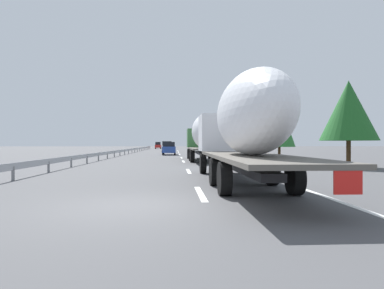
# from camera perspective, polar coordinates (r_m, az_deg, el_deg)

# --- Properties ---
(ground_plane) EXTENTS (260.00, 260.00, 0.00)m
(ground_plane) POSITION_cam_1_polar(r_m,az_deg,el_deg) (48.60, -4.26, -1.69)
(ground_plane) COLOR #4C4C4F
(lane_stripe_0) EXTENTS (3.20, 0.20, 0.01)m
(lane_stripe_0) POSITION_cam_1_polar(r_m,az_deg,el_deg) (10.72, 1.46, -8.37)
(lane_stripe_0) COLOR white
(lane_stripe_0) RESTS_ON ground_plane
(lane_stripe_1) EXTENTS (3.20, 0.20, 0.01)m
(lane_stripe_1) POSITION_cam_1_polar(r_m,az_deg,el_deg) (19.17, -0.59, -4.58)
(lane_stripe_1) COLOR white
(lane_stripe_1) RESTS_ON ground_plane
(lane_stripe_2) EXTENTS (3.20, 0.20, 0.01)m
(lane_stripe_2) POSITION_cam_1_polar(r_m,az_deg,el_deg) (29.33, -1.47, -2.92)
(lane_stripe_2) COLOR white
(lane_stripe_2) RESTS_ON ground_plane
(lane_stripe_3) EXTENTS (3.20, 0.20, 0.01)m
(lane_stripe_3) POSITION_cam_1_polar(r_m,az_deg,el_deg) (36.85, -1.81, -2.28)
(lane_stripe_3) COLOR white
(lane_stripe_3) RESTS_ON ground_plane
(lane_stripe_4) EXTENTS (3.20, 0.20, 0.01)m
(lane_stripe_4) POSITION_cam_1_polar(r_m,az_deg,el_deg) (48.89, -2.14, -1.67)
(lane_stripe_4) COLOR white
(lane_stripe_4) RESTS_ON ground_plane
(lane_stripe_5) EXTENTS (3.20, 0.20, 0.01)m
(lane_stripe_5) POSITION_cam_1_polar(r_m,az_deg,el_deg) (59.02, -2.31, -1.35)
(lane_stripe_5) COLOR white
(lane_stripe_5) RESTS_ON ground_plane
(lane_stripe_6) EXTENTS (3.20, 0.20, 0.01)m
(lane_stripe_6) POSITION_cam_1_polar(r_m,az_deg,el_deg) (68.03, -2.42, -1.14)
(lane_stripe_6) COLOR white
(lane_stripe_6) RESTS_ON ground_plane
(lane_stripe_7) EXTENTS (3.20, 0.20, 0.01)m
(lane_stripe_7) POSITION_cam_1_polar(r_m,az_deg,el_deg) (72.24, -2.46, -1.06)
(lane_stripe_7) COLOR white
(lane_stripe_7) RESTS_ON ground_plane
(edge_line_right) EXTENTS (110.00, 0.20, 0.01)m
(edge_line_right) POSITION_cam_1_polar(r_m,az_deg,el_deg) (53.78, 1.72, -1.50)
(edge_line_right) COLOR white
(edge_line_right) RESTS_ON ground_plane
(truck_lead) EXTENTS (12.66, 2.55, 4.05)m
(truck_lead) POSITION_cam_1_polar(r_m,az_deg,el_deg) (30.05, 1.92, 1.56)
(truck_lead) COLOR #387038
(truck_lead) RESTS_ON ground_plane
(truck_trailing) EXTENTS (14.13, 2.55, 4.02)m
(truck_trailing) POSITION_cam_1_polar(r_m,az_deg,el_deg) (12.91, 8.73, 3.36)
(truck_trailing) COLOR silver
(truck_trailing) RESTS_ON ground_plane
(car_blue_sedan) EXTENTS (4.69, 1.82, 1.79)m
(car_blue_sedan) POSITION_cam_1_polar(r_m,az_deg,el_deg) (46.28, -3.95, -0.65)
(car_blue_sedan) COLOR #28479E
(car_blue_sedan) RESTS_ON ground_plane
(car_white_van) EXTENTS (4.33, 1.86, 1.96)m
(car_white_van) POSITION_cam_1_polar(r_m,az_deg,el_deg) (59.12, -4.27, -0.40)
(car_white_van) COLOR white
(car_white_van) RESTS_ON ground_plane
(car_red_compact) EXTENTS (4.14, 1.72, 1.99)m
(car_red_compact) POSITION_cam_1_polar(r_m,az_deg,el_deg) (98.26, -5.83, -0.16)
(car_red_compact) COLOR red
(car_red_compact) RESTS_ON ground_plane
(road_sign) EXTENTS (0.10, 0.90, 3.04)m
(road_sign) POSITION_cam_1_polar(r_m,az_deg,el_deg) (53.72, 3.01, 0.74)
(road_sign) COLOR gray
(road_sign) RESTS_ON ground_plane
(tree_0) EXTENTS (3.68, 3.68, 5.74)m
(tree_0) POSITION_cam_1_polar(r_m,az_deg,el_deg) (24.25, 25.23, 5.28)
(tree_0) COLOR #472D19
(tree_0) RESTS_ON ground_plane
(tree_1) EXTENTS (3.15, 3.15, 5.91)m
(tree_1) POSITION_cam_1_polar(r_m,az_deg,el_deg) (34.64, 14.72, 3.46)
(tree_1) COLOR #472D19
(tree_1) RESTS_ON ground_plane
(tree_2) EXTENTS (3.55, 3.55, 7.49)m
(tree_2) POSITION_cam_1_polar(r_m,az_deg,el_deg) (53.69, 7.24, 3.36)
(tree_2) COLOR #472D19
(tree_2) RESTS_ON ground_plane
(tree_3) EXTENTS (3.42, 3.42, 7.25)m
(tree_3) POSITION_cam_1_polar(r_m,az_deg,el_deg) (76.52, 6.07, 2.26)
(tree_3) COLOR #472D19
(tree_3) RESTS_ON ground_plane
(guardrail_median) EXTENTS (94.00, 0.10, 0.76)m
(guardrail_median) POSITION_cam_1_polar(r_m,az_deg,el_deg) (52.04, -10.81, -0.93)
(guardrail_median) COLOR #9EA0A5
(guardrail_median) RESTS_ON ground_plane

